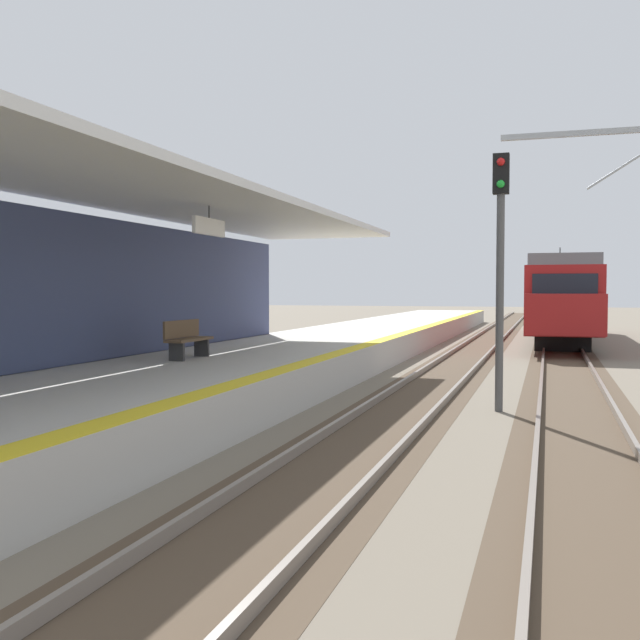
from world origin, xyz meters
TOP-DOWN VIEW (x-y plane):
  - station_platform at (-2.50, 16.00)m, footprint 5.00×80.00m
  - station_building_with_canopy at (-4.30, 11.25)m, footprint 4.85×24.00m
  - track_pair_nearest_platform at (1.90, 20.00)m, footprint 2.34×120.00m
  - track_pair_middle at (5.30, 20.00)m, footprint 2.34×120.00m
  - approaching_train at (5.30, 36.13)m, footprint 2.93×19.60m
  - rail_signal_post at (3.79, 14.23)m, footprint 0.32×0.34m
  - platform_bench at (-3.16, 14.01)m, footprint 0.45×1.60m

SIDE VIEW (x-z plane):
  - track_pair_nearest_platform at x=1.90m, z-range -0.03..0.13m
  - track_pair_middle at x=5.30m, z-range -0.03..0.13m
  - station_platform at x=-2.50m, z-range 0.00..0.90m
  - platform_bench at x=-3.16m, z-range 0.93..1.81m
  - approaching_train at x=5.30m, z-range -0.20..4.56m
  - station_building_with_canopy at x=-4.30m, z-range 0.44..4.87m
  - rail_signal_post at x=3.79m, z-range 0.59..5.79m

